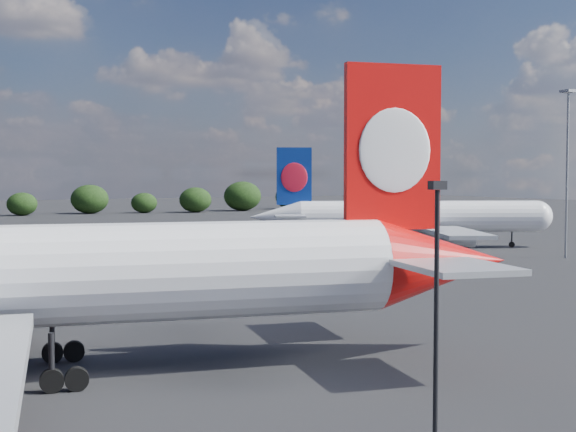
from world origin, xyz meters
name	(u,v)px	position (x,y,z in m)	size (l,w,h in m)	color
qantas_airliner	(44,279)	(0.50, 9.79, 5.19)	(52.05, 49.75, 17.06)	white
china_southern_airliner	(409,217)	(61.43, 61.24, 4.40)	(42.05, 40.53, 14.44)	white
apron_lamp_post	(436,324)	(8.50, -12.60, 5.86)	(0.55, 0.30, 10.44)	black
floodlight_mast_near	(567,149)	(70.90, 40.72, 13.86)	(1.60, 1.60, 21.26)	gray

